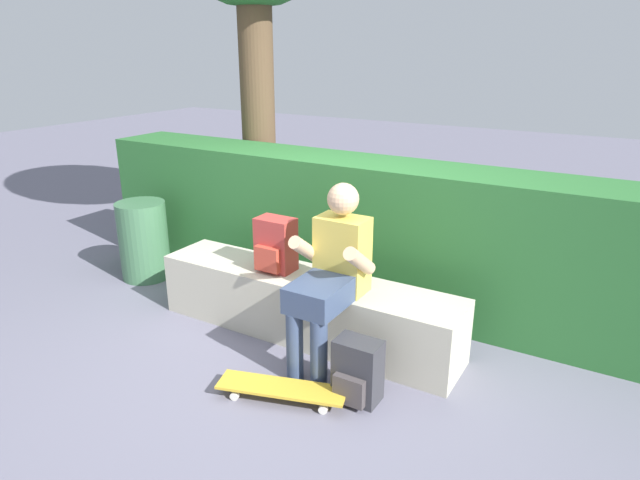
% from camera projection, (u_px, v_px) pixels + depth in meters
% --- Properties ---
extents(ground_plane, '(24.00, 24.00, 0.00)m').
position_uv_depth(ground_plane, '(279.00, 355.00, 3.88)').
color(ground_plane, slate).
extents(bench_main, '(2.36, 0.48, 0.48)m').
position_uv_depth(bench_main, '(305.00, 306.00, 4.08)').
color(bench_main, '#BBB59F').
rests_on(bench_main, ground).
extents(person_skater, '(0.49, 0.62, 1.23)m').
position_uv_depth(person_skater, '(331.00, 271.00, 3.60)').
color(person_skater, gold).
rests_on(person_skater, ground).
extents(skateboard_near_person, '(0.82, 0.42, 0.09)m').
position_uv_depth(skateboard_near_person, '(282.00, 389.00, 3.38)').
color(skateboard_near_person, gold).
rests_on(skateboard_near_person, ground).
extents(backpack_on_bench, '(0.28, 0.23, 0.40)m').
position_uv_depth(backpack_on_bench, '(275.00, 245.00, 4.05)').
color(backpack_on_bench, '#B23833').
rests_on(backpack_on_bench, bench_main).
extents(backpack_on_ground, '(0.28, 0.23, 0.40)m').
position_uv_depth(backpack_on_ground, '(357.00, 372.00, 3.34)').
color(backpack_on_ground, '#333338').
rests_on(backpack_on_ground, ground).
extents(hedge_row, '(5.64, 0.62, 1.18)m').
position_uv_depth(hedge_row, '(387.00, 234.00, 4.54)').
color(hedge_row, '#2A672F').
rests_on(hedge_row, ground).
extents(trash_bin, '(0.45, 0.45, 0.72)m').
position_uv_depth(trash_bin, '(144.00, 240.00, 5.08)').
color(trash_bin, '#3D6B47').
rests_on(trash_bin, ground).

